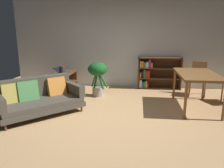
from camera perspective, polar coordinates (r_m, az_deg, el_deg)
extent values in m
plane|color=tan|center=(4.46, -0.06, -8.91)|extent=(8.16, 8.16, 0.00)
cube|color=silver|center=(6.82, 2.68, 10.59)|extent=(6.80, 0.10, 2.70)
cylinder|color=#56351E|center=(4.84, -7.98, -6.44)|extent=(0.04, 0.04, 0.12)
cylinder|color=#56351E|center=(4.35, -26.13, -10.15)|extent=(0.04, 0.04, 0.12)
cylinder|color=#56351E|center=(5.46, -11.89, -4.26)|extent=(0.04, 0.04, 0.12)
cube|color=#474238|center=(4.82, -18.25, -5.70)|extent=(1.81, 1.81, 0.10)
cube|color=#474238|center=(4.79, -18.34, -4.57)|extent=(1.74, 1.73, 0.10)
cube|color=#474238|center=(5.03, -19.88, -0.72)|extent=(1.29, 1.28, 0.43)
cube|color=#474238|center=(5.04, -10.14, -1.14)|extent=(0.68, 0.68, 0.25)
cube|color=tan|center=(4.79, -24.61, -2.27)|extent=(0.40, 0.40, 0.41)
cube|color=#4C894C|center=(4.85, -21.17, -1.70)|extent=(0.44, 0.44, 0.43)
cube|color=orange|center=(5.06, -14.32, -0.60)|extent=(0.44, 0.44, 0.42)
cube|color=#56351E|center=(6.82, -10.63, 1.34)|extent=(0.37, 0.04, 0.57)
cube|color=#56351E|center=(5.89, -13.53, -0.76)|extent=(0.37, 0.04, 0.57)
cube|color=#56351E|center=(6.36, -11.96, 0.05)|extent=(0.37, 1.01, 0.04)
cube|color=#56351E|center=(6.29, -12.09, 2.72)|extent=(0.37, 1.05, 0.04)
cube|color=#56351E|center=(6.41, -11.86, -1.94)|extent=(0.37, 1.01, 0.04)
cube|color=#333338|center=(6.37, -12.17, 3.10)|extent=(0.29, 0.34, 0.02)
cube|color=black|center=(6.47, -13.85, 3.70)|extent=(0.26, 0.33, 0.11)
cylinder|color=#2D2823|center=(6.13, -12.94, 3.57)|extent=(0.15, 0.15, 0.21)
cylinder|color=slate|center=(6.13, -12.96, 3.96)|extent=(0.08, 0.08, 0.01)
cylinder|color=#9E9389|center=(5.93, -3.72, -1.97)|extent=(0.29, 0.29, 0.23)
cylinder|color=#195623|center=(5.84, -2.55, 1.19)|extent=(0.29, 0.06, 0.46)
cylinder|color=#195623|center=(5.90, -3.11, 1.80)|extent=(0.15, 0.18, 0.56)
cylinder|color=#195623|center=(5.92, -4.11, 1.82)|extent=(0.14, 0.18, 0.55)
cylinder|color=#195623|center=(5.88, -4.56, 1.75)|extent=(0.21, 0.09, 0.55)
cylinder|color=#195623|center=(5.82, -4.26, 1.04)|extent=(0.13, 0.13, 0.44)
cylinder|color=#195623|center=(5.75, -3.03, 1.16)|extent=(0.23, 0.23, 0.51)
ellipsoid|color=#195623|center=(5.80, -3.81, 3.93)|extent=(0.52, 0.52, 0.36)
cylinder|color=brown|center=(5.85, 15.98, -0.06)|extent=(0.06, 0.06, 0.75)
cylinder|color=brown|center=(4.53, 18.67, -4.21)|extent=(0.06, 0.06, 0.75)
cylinder|color=brown|center=(6.01, 22.87, -0.26)|extent=(0.06, 0.06, 0.75)
cube|color=brown|center=(5.18, 21.45, 2.34)|extent=(0.83, 1.49, 0.05)
cylinder|color=olive|center=(6.06, 26.85, -2.05)|extent=(0.04, 0.04, 0.45)
cylinder|color=olive|center=(6.17, 23.13, -1.47)|extent=(0.04, 0.04, 0.44)
cylinder|color=olive|center=(6.18, 19.54, -1.13)|extent=(0.04, 0.04, 0.44)
cylinder|color=olive|center=(6.58, 23.18, -0.59)|extent=(0.04, 0.04, 0.44)
cylinder|color=olive|center=(6.58, 19.80, -0.27)|extent=(0.04, 0.04, 0.44)
cube|color=olive|center=(6.32, 21.60, 1.24)|extent=(0.54, 0.56, 0.04)
cube|color=olive|center=(6.49, 21.85, 3.65)|extent=(0.38, 0.14, 0.43)
cube|color=#56351E|center=(6.70, 6.95, 2.94)|extent=(0.04, 0.28, 0.96)
cube|color=#56351E|center=(6.82, 17.49, 2.60)|extent=(0.04, 0.28, 0.96)
cube|color=#56351E|center=(6.67, 12.47, 6.67)|extent=(1.28, 0.28, 0.04)
cube|color=#56351E|center=(6.83, 12.08, -1.01)|extent=(1.28, 0.28, 0.04)
cube|color=#56351E|center=(6.85, 12.18, 2.97)|extent=(1.25, 0.04, 0.96)
cube|color=#56351E|center=(6.76, 12.21, 1.51)|extent=(1.25, 0.27, 0.04)
cube|color=#56351E|center=(6.71, 12.34, 4.07)|extent=(1.25, 0.27, 0.04)
cube|color=silver|center=(6.75, 7.49, 0.19)|extent=(0.07, 0.18, 0.24)
cube|color=#2D5199|center=(6.77, 8.08, -0.05)|extent=(0.06, 0.23, 0.18)
cube|color=#337F47|center=(6.76, 8.57, 0.01)|extent=(0.04, 0.22, 0.20)
cube|color=gold|center=(6.75, 8.94, 0.04)|extent=(0.04, 0.18, 0.21)
cube|color=red|center=(6.77, 9.32, -0.23)|extent=(0.04, 0.19, 0.15)
cube|color=orange|center=(6.70, 7.45, 2.42)|extent=(0.04, 0.21, 0.15)
cube|color=black|center=(6.69, 7.94, 2.66)|extent=(0.05, 0.20, 0.22)
cube|color=#337F47|center=(6.68, 8.47, 2.71)|extent=(0.05, 0.17, 0.24)
cube|color=red|center=(6.70, 8.98, 2.69)|extent=(0.05, 0.24, 0.23)
cube|color=red|center=(6.70, 9.52, 2.66)|extent=(0.07, 0.23, 0.23)
cube|color=silver|center=(6.64, 7.49, 5.18)|extent=(0.03, 0.20, 0.19)
cube|color=orange|center=(6.65, 7.95, 5.17)|extent=(0.06, 0.24, 0.19)
cube|color=#337F47|center=(6.64, 8.44, 4.99)|extent=(0.04, 0.20, 0.16)
cube|color=orange|center=(6.64, 8.77, 4.92)|extent=(0.03, 0.19, 0.14)
cube|color=silver|center=(6.66, 9.21, 5.01)|extent=(0.06, 0.23, 0.17)
cube|color=#993884|center=(6.64, 9.79, 5.28)|extent=(0.07, 0.17, 0.24)
cube|color=orange|center=(6.66, 10.35, 4.90)|extent=(0.05, 0.23, 0.15)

